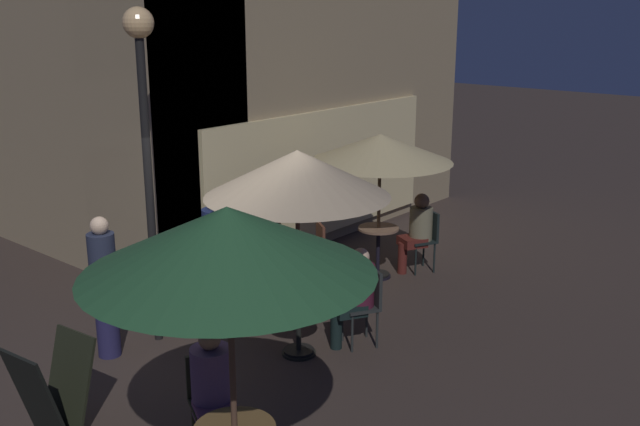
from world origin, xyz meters
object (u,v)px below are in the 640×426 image
(patio_umbrella_0, at_px, (228,242))
(patron_seated_0, at_px, (213,386))
(cafe_chair_0, at_px, (210,393))
(patron_seated_2, at_px, (356,291))
(cafe_chair_2, at_px, (426,235))
(menu_sandwich_board, at_px, (53,389))
(patron_standing_4, at_px, (218,261))
(patron_standing_3, at_px, (269,236))
(cafe_table_2, at_px, (298,315))
(patron_standing_5, at_px, (104,286))
(cafe_chair_1, at_px, (326,247))
(street_lamp_near_corner, at_px, (144,106))
(patio_umbrella_1, at_px, (380,149))
(patio_umbrella_2, at_px, (297,174))
(patron_seated_1, at_px, (418,228))
(cafe_table_1, at_px, (378,244))
(cafe_chair_3, at_px, (367,299))

(patio_umbrella_0, height_order, patron_seated_0, patio_umbrella_0)
(cafe_chair_0, distance_m, patron_seated_2, 2.57)
(cafe_chair_0, relative_size, cafe_chair_2, 0.98)
(menu_sandwich_board, height_order, patron_standing_4, patron_standing_4)
(cafe_chair_0, bearing_deg, patron_standing_3, 154.30)
(cafe_table_2, distance_m, cafe_chair_0, 2.04)
(patron_standing_5, bearing_deg, menu_sandwich_board, 83.47)
(cafe_table_2, bearing_deg, cafe_chair_1, 32.17)
(street_lamp_near_corner, xyz_separation_m, patio_umbrella_1, (3.47, -0.78, -0.89))
(patio_umbrella_1, height_order, patio_umbrella_2, patio_umbrella_2)
(cafe_chair_1, bearing_deg, patron_seated_0, -118.67)
(cafe_table_2, bearing_deg, patron_standing_4, 94.86)
(cafe_table_2, height_order, patio_umbrella_1, patio_umbrella_1)
(patron_seated_2, bearing_deg, cafe_chair_1, -100.46)
(patio_umbrella_2, distance_m, patron_standing_4, 1.78)
(patron_seated_2, bearing_deg, patron_seated_0, 39.39)
(street_lamp_near_corner, relative_size, patron_standing_4, 2.22)
(patio_umbrella_0, height_order, patron_seated_1, patio_umbrella_0)
(cafe_chair_1, relative_size, patron_standing_5, 0.54)
(cafe_table_1, height_order, patron_standing_3, patron_standing_3)
(patio_umbrella_1, height_order, cafe_chair_3, patio_umbrella_1)
(cafe_table_2, relative_size, patron_seated_2, 0.60)
(menu_sandwich_board, distance_m, patron_seated_2, 3.50)
(patio_umbrella_0, xyz_separation_m, cafe_chair_3, (3.08, 1.01, -1.69))
(patron_standing_4, xyz_separation_m, patron_standing_5, (-1.35, 0.42, -0.04))
(cafe_chair_0, xyz_separation_m, patron_standing_3, (3.06, 2.23, 0.29))
(patio_umbrella_2, height_order, patron_standing_3, patio_umbrella_2)
(street_lamp_near_corner, height_order, patron_seated_1, street_lamp_near_corner)
(cafe_chair_0, height_order, patron_seated_1, patron_seated_1)
(patio_umbrella_2, xyz_separation_m, cafe_chair_1, (2.00, 1.26, -1.61))
(cafe_chair_1, distance_m, patron_standing_5, 3.49)
(patio_umbrella_0, height_order, patron_standing_4, patio_umbrella_0)
(cafe_table_1, distance_m, patio_umbrella_1, 1.45)
(patio_umbrella_2, height_order, cafe_chair_0, patio_umbrella_2)
(cafe_table_1, bearing_deg, cafe_chair_0, -162.20)
(cafe_chair_1, distance_m, patron_standing_3, 0.97)
(patio_umbrella_2, relative_size, patron_seated_0, 1.96)
(patron_seated_2, xyz_separation_m, patron_standing_4, (-0.72, 1.60, 0.20))
(cafe_chair_3, distance_m, patron_standing_3, 2.04)
(patio_umbrella_0, relative_size, cafe_chair_2, 2.71)
(cafe_table_2, height_order, cafe_chair_0, cafe_chair_0)
(patron_standing_5, bearing_deg, cafe_chair_0, 122.66)
(patio_umbrella_0, relative_size, patron_standing_3, 1.50)
(menu_sandwich_board, relative_size, patron_standing_4, 0.53)
(cafe_table_1, xyz_separation_m, patio_umbrella_1, (-0.00, 0.00, 1.45))
(cafe_table_1, xyz_separation_m, cafe_table_2, (-2.66, -0.80, -0.02))
(patron_seated_2, bearing_deg, cafe_chair_0, 37.06)
(cafe_table_1, relative_size, cafe_table_2, 1.06)
(menu_sandwich_board, bearing_deg, patio_umbrella_1, -3.84)
(cafe_chair_2, distance_m, patron_seated_1, 0.19)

